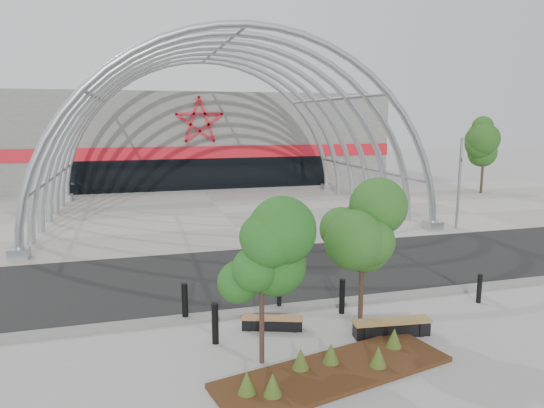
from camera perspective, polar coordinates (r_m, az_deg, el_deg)
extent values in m
plane|color=#9B9B96|center=(15.93, 3.94, -11.73)|extent=(140.00, 140.00, 0.00)
cube|color=black|center=(19.07, 0.41, -7.94)|extent=(140.00, 7.00, 0.02)
cube|color=#9E9890|center=(30.42, -5.82, -1.10)|extent=(60.00, 17.00, 0.04)
cube|color=slate|center=(15.69, 4.26, -11.85)|extent=(60.00, 0.50, 0.12)
cube|color=slate|center=(47.72, -9.64, 7.70)|extent=(34.00, 15.00, 8.00)
cube|color=black|center=(40.55, -8.41, 3.49)|extent=(22.00, 0.25, 2.60)
cube|color=red|center=(40.38, -8.47, 6.03)|extent=(34.00, 0.30, 1.00)
torus|color=#A4A9AE|center=(23.25, -2.65, -4.63)|extent=(20.36, 0.36, 20.36)
torus|color=#A4A9AE|center=(25.62, -3.91, -3.25)|extent=(20.36, 0.36, 20.36)
torus|color=#A4A9AE|center=(28.01, -4.95, -2.10)|extent=(20.36, 0.36, 20.36)
torus|color=#A4A9AE|center=(30.43, -5.82, -1.14)|extent=(20.36, 0.36, 20.36)
torus|color=#A4A9AE|center=(32.85, -6.57, -0.31)|extent=(20.36, 0.36, 20.36)
torus|color=#A4A9AE|center=(35.28, -7.21, 0.40)|extent=(20.36, 0.36, 20.36)
torus|color=#A4A9AE|center=(37.73, -7.77, 1.02)|extent=(20.36, 0.36, 20.36)
cylinder|color=#A4A9AE|center=(33.04, 10.88, 4.17)|extent=(0.20, 15.00, 0.20)
cylinder|color=#A4A9AE|center=(31.82, 6.88, 12.14)|extent=(0.20, 15.00, 0.20)
cylinder|color=#A4A9AE|center=(30.12, -6.18, 17.87)|extent=(0.20, 15.00, 0.20)
cylinder|color=#A4A9AE|center=(29.52, -20.03, 11.77)|extent=(0.20, 15.00, 0.20)
cylinder|color=#A4A9AE|center=(29.98, -24.45, 2.84)|extent=(0.20, 15.00, 0.20)
cube|color=#A4A9AE|center=(23.19, -27.62, -5.21)|extent=(0.80, 0.80, 0.50)
cube|color=#A4A9AE|center=(37.69, -23.01, 0.68)|extent=(0.80, 0.80, 0.50)
cube|color=#A4A9AE|center=(27.16, 18.39, -2.45)|extent=(0.80, 0.80, 0.50)
cube|color=#A4A9AE|center=(40.25, 6.47, 1.98)|extent=(0.80, 0.80, 0.50)
cube|color=#34190B|center=(12.10, 7.42, -19.00)|extent=(6.05, 3.03, 0.11)
cone|color=#445B1F|center=(10.95, 0.07, -20.42)|extent=(0.40, 0.40, 0.50)
cone|color=#445B1F|center=(12.25, 6.94, -16.97)|extent=(0.40, 0.40, 0.50)
cone|color=#445B1F|center=(12.29, 12.39, -17.06)|extent=(0.40, 0.40, 0.50)
cone|color=#445B1F|center=(11.95, 3.41, -17.66)|extent=(0.40, 0.40, 0.50)
cone|color=#445B1F|center=(13.27, 14.17, -15.00)|extent=(0.40, 0.40, 0.50)
cone|color=#445B1F|center=(11.04, -2.98, -20.18)|extent=(0.40, 0.40, 0.50)
cylinder|color=gray|center=(27.48, 21.14, 2.18)|extent=(0.14, 0.14, 4.88)
imported|color=black|center=(27.37, 21.28, 4.40)|extent=(0.25, 0.69, 0.14)
cylinder|color=#321E1A|center=(12.09, -1.21, -14.12)|extent=(0.12, 0.12, 1.93)
ellipsoid|color=#104E17|center=(11.48, -1.24, -6.10)|extent=(1.65, 1.65, 2.11)
cylinder|color=black|center=(13.91, 10.41, -10.69)|extent=(0.14, 0.14, 2.05)
ellipsoid|color=#204F1A|center=(13.37, 10.66, -3.21)|extent=(1.69, 1.69, 2.23)
cube|color=black|center=(14.15, 0.02, -13.99)|extent=(1.72, 0.85, 0.29)
cube|color=black|center=(14.19, -2.63, -13.83)|extent=(0.22, 0.39, 0.34)
cube|color=black|center=(14.12, 2.69, -13.94)|extent=(0.22, 0.39, 0.34)
cube|color=brown|center=(14.07, 0.02, -13.27)|extent=(1.77, 0.92, 0.05)
cube|color=black|center=(14.16, 13.87, -14.14)|extent=(2.15, 0.64, 0.36)
cube|color=black|center=(13.87, 10.76, -14.39)|extent=(0.18, 0.48, 0.42)
cube|color=black|center=(14.46, 16.86, -13.62)|extent=(0.18, 0.48, 0.42)
cube|color=olive|center=(14.06, 13.91, -13.23)|extent=(2.21, 0.72, 0.06)
cylinder|color=black|center=(14.80, -10.21, -11.28)|extent=(0.18, 0.18, 1.13)
cylinder|color=black|center=(13.28, -6.71, -13.79)|extent=(0.18, 0.18, 1.12)
cylinder|color=black|center=(15.39, 0.86, -10.75)|extent=(0.14, 0.14, 0.88)
cylinder|color=black|center=(15.22, 8.25, -10.70)|extent=(0.17, 0.17, 1.08)
cylinder|color=black|center=(17.26, 23.21, -9.12)|extent=(0.15, 0.15, 0.96)
cylinder|color=#312116|center=(41.40, 23.49, 3.19)|extent=(0.20, 0.20, 3.03)
ellipsoid|color=#1B4514|center=(41.20, 23.76, 6.99)|extent=(2.70, 2.70, 3.30)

